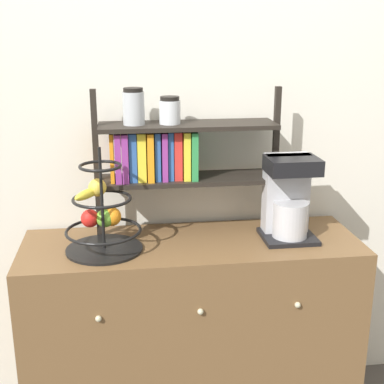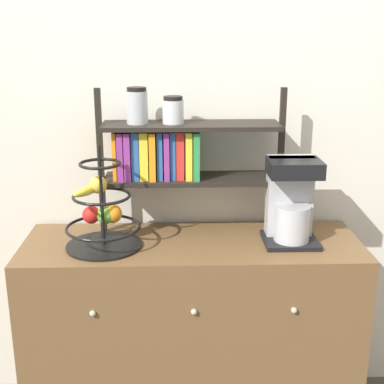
# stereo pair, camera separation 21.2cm
# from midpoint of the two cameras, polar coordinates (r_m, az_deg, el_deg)

# --- Properties ---
(wall_back) EXTENTS (7.00, 0.05, 2.60)m
(wall_back) POSITION_cam_midpoint_polar(r_m,az_deg,el_deg) (2.33, 2.41, 7.55)
(wall_back) COLOR silver
(wall_back) RESTS_ON ground_plane
(sideboard) EXTENTS (1.38, 0.48, 0.85)m
(sideboard) POSITION_cam_midpoint_polar(r_m,az_deg,el_deg) (2.38, 2.63, -14.88)
(sideboard) COLOR brown
(sideboard) RESTS_ON ground_plane
(coffee_maker) EXTENTS (0.22, 0.20, 0.35)m
(coffee_maker) POSITION_cam_midpoint_polar(r_m,az_deg,el_deg) (2.20, 13.26, -1.01)
(coffee_maker) COLOR black
(coffee_maker) RESTS_ON sideboard
(fruit_stand) EXTENTS (0.30, 0.30, 0.41)m
(fruit_stand) POSITION_cam_midpoint_polar(r_m,az_deg,el_deg) (2.12, -6.78, -2.43)
(fruit_stand) COLOR black
(fruit_stand) RESTS_ON sideboard
(shelf_hutch) EXTENTS (0.77, 0.20, 0.61)m
(shelf_hutch) POSITION_cam_midpoint_polar(r_m,az_deg,el_deg) (2.20, 0.21, 4.60)
(shelf_hutch) COLOR black
(shelf_hutch) RESTS_ON sideboard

